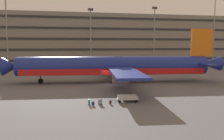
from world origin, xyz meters
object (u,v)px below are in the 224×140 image
at_px(baggage_cart, 127,99).
at_px(suitcase_laid_flat, 89,102).
at_px(airliner, 115,67).
at_px(backpack_small, 93,104).
at_px(suitcase_black, 100,101).
at_px(backpack_scuffed, 100,100).
at_px(backpack_orange, 110,102).

bearing_deg(baggage_cart, suitcase_laid_flat, -175.06).
distance_m(airliner, backpack_small, 18.18).
xyz_separation_m(suitcase_laid_flat, baggage_cart, (4.84, 0.42, 0.07)).
bearing_deg(airliner, baggage_cart, -97.56).
bearing_deg(airliner, suitcase_black, -109.05).
distance_m(airliner, backpack_scuffed, 16.26).
bearing_deg(airliner, backpack_small, -111.35).
distance_m(suitcase_black, suitcase_laid_flat, 1.30).
relative_size(airliner, suitcase_laid_flat, 46.57).
height_order(suitcase_laid_flat, backpack_scuffed, suitcase_laid_flat).
bearing_deg(backpack_orange, backpack_small, -171.67).
bearing_deg(baggage_cart, airliner, 82.44).
relative_size(backpack_orange, baggage_cart, 0.16).
distance_m(backpack_scuffed, baggage_cart, 3.43).
xyz_separation_m(suitcase_black, backpack_orange, (1.23, -0.12, -0.12)).
bearing_deg(suitcase_black, suitcase_laid_flat, 175.47).
bearing_deg(backpack_small, backpack_scuffed, 56.52).
relative_size(backpack_scuffed, backpack_orange, 1.04).
bearing_deg(backpack_small, airliner, 68.65).
bearing_deg(baggage_cart, backpack_small, -167.90).
xyz_separation_m(airliner, baggage_cart, (-2.09, -15.79, -2.55)).
distance_m(suitcase_laid_flat, backpack_small, 0.67).
xyz_separation_m(suitcase_black, suitcase_laid_flat, (-1.30, 0.10, 0.01)).
bearing_deg(suitcase_black, backpack_small, -154.63).
height_order(backpack_scuffed, backpack_orange, backpack_scuffed).
xyz_separation_m(airliner, backpack_scuffed, (-5.44, -15.07, -2.73)).
distance_m(suitcase_laid_flat, baggage_cart, 4.86).
height_order(airliner, backpack_scuffed, airliner).
bearing_deg(suitcase_laid_flat, backpack_scuffed, 37.18).
xyz_separation_m(suitcase_laid_flat, backpack_small, (0.39, -0.54, -0.12)).
xyz_separation_m(backpack_small, baggage_cart, (4.45, 0.95, 0.18)).
height_order(airliner, backpack_small, airliner).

